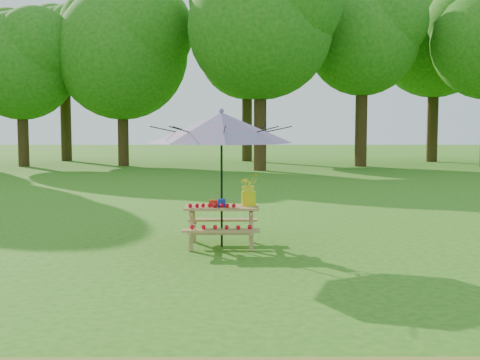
{
  "coord_description": "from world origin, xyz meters",
  "views": [
    {
      "loc": [
        -0.57,
        -7.17,
        1.96
      ],
      "look_at": [
        -0.53,
        2.58,
        1.1
      ],
      "focal_mm": 45.0,
      "sensor_mm": 36.0,
      "label": 1
    }
  ],
  "objects": [
    {
      "name": "treeline",
      "position": [
        0.0,
        22.0,
        8.0
      ],
      "size": [
        60.0,
        12.0,
        16.0
      ],
      "primitive_type": null,
      "color": "#176110",
      "rests_on": "ground"
    },
    {
      "name": "produce_bins",
      "position": [
        -0.88,
        2.59,
        0.72
      ],
      "size": [
        0.28,
        0.4,
        0.13
      ],
      "color": "red",
      "rests_on": "picnic_table"
    },
    {
      "name": "patio_umbrella",
      "position": [
        -0.83,
        2.58,
        1.95
      ],
      "size": [
        2.49,
        2.49,
        2.26
      ],
      "color": "black",
      "rests_on": "ground"
    },
    {
      "name": "tomatoes_row",
      "position": [
        -0.98,
        2.4,
        0.71
      ],
      "size": [
        0.77,
        0.13,
        0.07
      ],
      "primitive_type": null,
      "color": "red",
      "rests_on": "picnic_table"
    },
    {
      "name": "flower_bucket",
      "position": [
        -0.38,
        2.66,
        0.95
      ],
      "size": [
        0.4,
        0.38,
        0.53
      ],
      "color": "yellow",
      "rests_on": "picnic_table"
    },
    {
      "name": "ground",
      "position": [
        0.0,
        0.0,
        0.0
      ],
      "size": [
        120.0,
        120.0,
        0.0
      ],
      "primitive_type": "plane",
      "color": "#286613",
      "rests_on": "ground"
    },
    {
      "name": "picnic_table",
      "position": [
        -0.83,
        2.58,
        0.33
      ],
      "size": [
        1.2,
        1.32,
        0.67
      ],
      "color": "olive",
      "rests_on": "ground"
    }
  ]
}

